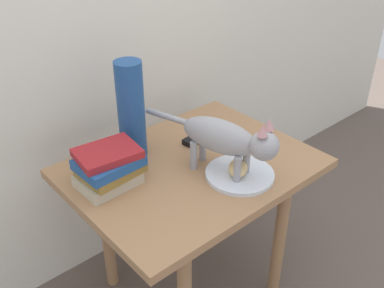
# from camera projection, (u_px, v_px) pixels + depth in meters

# --- Properties ---
(ground_plane) EXTENTS (6.00, 6.00, 0.00)m
(ground_plane) POSITION_uv_depth(u_px,v_px,m) (192.00, 286.00, 1.79)
(ground_plane) COLOR brown
(side_table) EXTENTS (0.79, 0.61, 0.59)m
(side_table) POSITION_uv_depth(u_px,v_px,m) (192.00, 184.00, 1.52)
(side_table) COLOR #9E724C
(side_table) RESTS_ON ground
(plate) EXTENTS (0.22, 0.22, 0.01)m
(plate) POSITION_uv_depth(u_px,v_px,m) (240.00, 174.00, 1.42)
(plate) COLOR silver
(plate) RESTS_ON side_table
(bread_roll) EXTENTS (0.10, 0.10, 0.05)m
(bread_roll) POSITION_uv_depth(u_px,v_px,m) (238.00, 168.00, 1.39)
(bread_roll) COLOR #E0BC7A
(bread_roll) RESTS_ON plate
(cat) EXTENTS (0.17, 0.47, 0.23)m
(cat) POSITION_uv_depth(u_px,v_px,m) (228.00, 139.00, 1.36)
(cat) COLOR #99999E
(cat) RESTS_ON side_table
(book_stack) EXTENTS (0.20, 0.16, 0.12)m
(book_stack) POSITION_uv_depth(u_px,v_px,m) (109.00, 167.00, 1.35)
(book_stack) COLOR #BCB299
(book_stack) RESTS_ON side_table
(green_vase) EXTENTS (0.09, 0.09, 0.34)m
(green_vase) POSITION_uv_depth(u_px,v_px,m) (131.00, 110.00, 1.45)
(green_vase) COLOR navy
(green_vase) RESTS_ON side_table
(tv_remote) EXTENTS (0.15, 0.06, 0.02)m
(tv_remote) POSITION_uv_depth(u_px,v_px,m) (200.00, 136.00, 1.62)
(tv_remote) COLOR black
(tv_remote) RESTS_ON side_table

